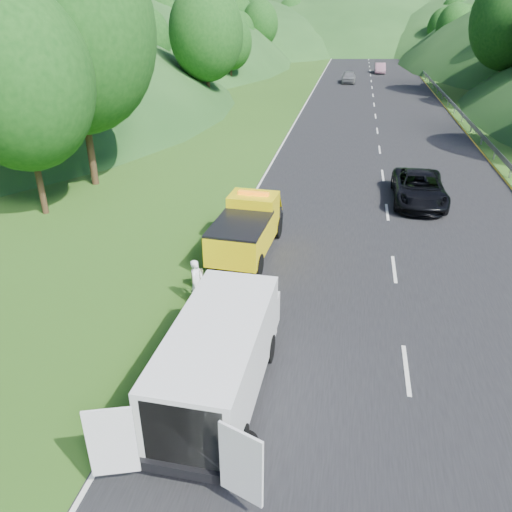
% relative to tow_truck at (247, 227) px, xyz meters
% --- Properties ---
extents(ground, '(320.00, 320.00, 0.00)m').
position_rel_tow_truck_xyz_m(ground, '(2.82, -4.42, -1.11)').
color(ground, '#38661E').
rests_on(ground, ground).
extents(road_surface, '(14.00, 200.00, 0.02)m').
position_rel_tow_truck_xyz_m(road_surface, '(5.82, 35.58, -1.10)').
color(road_surface, black).
rests_on(road_surface, ground).
extents(guardrail, '(0.06, 140.00, 1.52)m').
position_rel_tow_truck_xyz_m(guardrail, '(13.12, 48.08, -1.11)').
color(guardrail, gray).
rests_on(guardrail, ground).
extents(tree_line_left, '(14.00, 140.00, 14.00)m').
position_rel_tow_truck_xyz_m(tree_line_left, '(-16.18, 55.58, -1.11)').
color(tree_line_left, '#235719').
rests_on(tree_line_left, ground).
extents(hills_backdrop, '(201.00, 288.60, 44.00)m').
position_rel_tow_truck_xyz_m(hills_backdrop, '(9.32, 130.28, -1.11)').
color(hills_backdrop, '#2D5B23').
rests_on(hills_backdrop, ground).
extents(tow_truck, '(2.27, 5.39, 2.27)m').
position_rel_tow_truck_xyz_m(tow_truck, '(0.00, 0.00, 0.00)').
color(tow_truck, black).
rests_on(tow_truck, ground).
extents(white_van, '(3.54, 6.49, 2.29)m').
position_rel_tow_truck_xyz_m(white_van, '(1.02, -8.32, 0.18)').
color(white_van, black).
rests_on(white_van, ground).
extents(woman, '(0.54, 0.66, 1.59)m').
position_rel_tow_truck_xyz_m(woman, '(-0.88, -4.11, -1.11)').
color(woman, white).
rests_on(woman, ground).
extents(child, '(0.59, 0.51, 1.05)m').
position_rel_tow_truck_xyz_m(child, '(0.54, -3.73, -1.11)').
color(child, tan).
rests_on(child, ground).
extents(worker, '(1.15, 1.01, 1.55)m').
position_rel_tow_truck_xyz_m(worker, '(1.29, -10.57, -1.11)').
color(worker, black).
rests_on(worker, ground).
extents(suitcase, '(0.45, 0.36, 0.64)m').
position_rel_tow_truck_xyz_m(suitcase, '(-1.21, -3.04, -0.79)').
color(suitcase, '#616249').
rests_on(suitcase, ground).
extents(spare_tire, '(0.63, 0.63, 0.20)m').
position_rel_tow_truck_xyz_m(spare_tire, '(1.97, -9.89, -1.11)').
color(spare_tire, black).
rests_on(spare_tire, ground).
extents(passing_suv, '(2.56, 5.48, 1.52)m').
position_rel_tow_truck_xyz_m(passing_suv, '(7.39, 7.29, -1.11)').
color(passing_suv, black).
rests_on(passing_suv, ground).
extents(dist_car_a, '(1.72, 4.28, 1.46)m').
position_rel_tow_truck_xyz_m(dist_car_a, '(2.87, 51.24, -1.11)').
color(dist_car_a, '#57595D').
rests_on(dist_car_a, ground).
extents(dist_car_b, '(1.51, 4.32, 1.42)m').
position_rel_tow_truck_xyz_m(dist_car_b, '(7.19, 62.58, -1.11)').
color(dist_car_b, '#7A5162').
rests_on(dist_car_b, ground).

